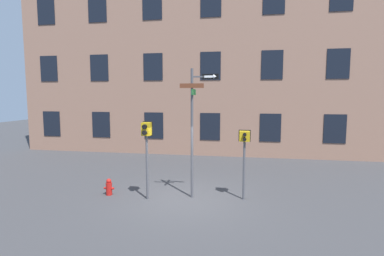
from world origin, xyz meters
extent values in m
plane|color=#38383A|center=(0.00, 0.00, 0.00)|extent=(60.00, 60.00, 0.00)
cube|color=#936B56|center=(0.00, 7.90, 7.01)|extent=(24.00, 0.60, 14.01)
cube|color=black|center=(-10.29, 7.58, 1.75)|extent=(1.17, 0.03, 1.59)
cube|color=black|center=(-6.86, 7.58, 1.75)|extent=(1.17, 0.03, 1.59)
cube|color=black|center=(-3.43, 7.58, 1.75)|extent=(1.17, 0.03, 1.59)
cube|color=black|center=(0.00, 7.58, 1.75)|extent=(1.17, 0.03, 1.59)
cube|color=black|center=(3.43, 7.58, 1.75)|extent=(1.17, 0.03, 1.59)
cube|color=black|center=(6.86, 7.58, 1.75)|extent=(1.17, 0.03, 1.59)
cube|color=black|center=(-10.29, 7.58, 5.25)|extent=(1.17, 0.03, 1.59)
cube|color=black|center=(-6.86, 7.58, 5.25)|extent=(1.17, 0.03, 1.59)
cube|color=black|center=(-3.43, 7.58, 5.25)|extent=(1.17, 0.03, 1.59)
cube|color=black|center=(0.00, 7.58, 5.25)|extent=(1.17, 0.03, 1.59)
cube|color=black|center=(3.43, 7.58, 5.25)|extent=(1.17, 0.03, 1.59)
cube|color=black|center=(6.86, 7.58, 5.25)|extent=(1.17, 0.03, 1.59)
cube|color=black|center=(-10.29, 7.58, 8.76)|extent=(1.17, 0.03, 1.59)
cube|color=black|center=(-6.86, 7.58, 8.76)|extent=(1.17, 0.03, 1.59)
cube|color=black|center=(-3.43, 7.58, 8.76)|extent=(1.17, 0.03, 1.59)
cube|color=black|center=(0.00, 7.58, 8.76)|extent=(1.17, 0.03, 1.59)
cylinder|color=#4C4C51|center=(0.21, 0.30, 2.24)|extent=(0.09, 0.09, 4.48)
cube|color=#4C4C51|center=(0.52, 0.30, 4.19)|extent=(0.62, 0.05, 0.05)
cube|color=brown|center=(0.21, 0.24, 3.89)|extent=(0.82, 0.02, 0.15)
cube|color=#196B2D|center=(0.27, 0.30, 3.68)|extent=(0.02, 0.76, 0.20)
cube|color=black|center=(0.83, 0.29, 4.19)|extent=(0.56, 0.02, 0.18)
cube|color=white|center=(0.79, 0.27, 4.19)|extent=(0.32, 0.01, 0.07)
cone|color=white|center=(0.99, 0.27, 4.19)|extent=(0.10, 0.14, 0.14)
cylinder|color=#4C4C51|center=(-1.27, -0.15, 1.11)|extent=(0.08, 0.08, 2.22)
cube|color=gold|center=(-1.27, -0.15, 2.44)|extent=(0.29, 0.26, 0.44)
cube|color=black|center=(-1.27, -0.01, 2.44)|extent=(0.35, 0.02, 0.50)
cylinder|color=black|center=(-1.27, -0.34, 2.54)|extent=(0.15, 0.12, 0.15)
cylinder|color=black|center=(-1.27, -0.34, 2.34)|extent=(0.15, 0.12, 0.15)
cylinder|color=orange|center=(-1.27, -0.29, 2.54)|extent=(0.12, 0.01, 0.12)
cylinder|color=#4C4C51|center=(2.00, 0.40, 1.02)|extent=(0.08, 0.08, 2.03)
cube|color=gold|center=(2.00, 0.40, 2.20)|extent=(0.35, 0.26, 0.34)
cube|color=black|center=(2.00, 0.54, 2.20)|extent=(0.41, 0.02, 0.40)
cylinder|color=black|center=(2.00, 0.21, 2.28)|extent=(0.12, 0.12, 0.12)
cylinder|color=black|center=(2.00, 0.21, 2.12)|extent=(0.12, 0.12, 0.12)
cylinder|color=orange|center=(2.00, 0.26, 2.28)|extent=(0.10, 0.01, 0.10)
cylinder|color=red|center=(-2.77, 0.02, 0.22)|extent=(0.21, 0.21, 0.45)
sphere|color=red|center=(-2.77, 0.02, 0.51)|extent=(0.18, 0.18, 0.18)
cylinder|color=red|center=(-2.92, 0.02, 0.25)|extent=(0.08, 0.07, 0.07)
cylinder|color=red|center=(-2.63, 0.02, 0.25)|extent=(0.08, 0.07, 0.07)
camera|label=1|loc=(1.99, -9.76, 3.57)|focal=28.00mm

